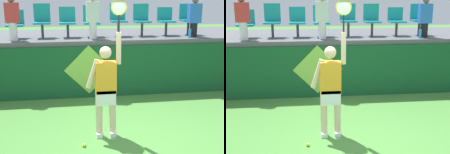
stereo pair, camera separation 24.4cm
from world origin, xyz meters
TOP-DOWN VIEW (x-y plane):
  - ground_plane at (0.00, 0.00)m, footprint 40.00×40.00m
  - court_back_wall at (0.00, 2.81)m, footprint 10.73×0.20m
  - spectator_platform at (0.00, 4.09)m, footprint 10.73×2.65m
  - tennis_player at (-0.39, 0.46)m, footprint 0.75×0.26m
  - tennis_ball at (-0.84, 0.05)m, footprint 0.07×0.07m
  - water_bottle at (2.23, 2.98)m, footprint 0.07×0.07m
  - stadium_chair_0 at (-2.40, 3.60)m, footprint 0.44×0.42m
  - stadium_chair_1 at (-1.70, 3.61)m, footprint 0.44×0.42m
  - stadium_chair_2 at (-1.03, 3.60)m, footprint 0.44×0.42m
  - stadium_chair_3 at (-0.37, 3.61)m, footprint 0.44×0.42m
  - stadium_chair_4 at (0.37, 3.61)m, footprint 0.44×0.42m
  - stadium_chair_5 at (1.04, 3.61)m, footprint 0.44×0.42m
  - stadium_chair_6 at (1.74, 3.60)m, footprint 0.44×0.42m
  - stadium_chair_7 at (2.40, 3.61)m, footprint 0.44×0.42m
  - spectator_0 at (-2.40, 3.19)m, footprint 0.34×0.21m
  - spectator_1 at (-0.37, 3.20)m, footprint 0.34×0.20m
  - spectator_2 at (2.40, 3.15)m, footprint 0.34×0.20m
  - wall_signage_mount at (-0.54, 2.71)m, footprint 1.27×0.01m

SIDE VIEW (x-z plane):
  - ground_plane at x=0.00m, z-range 0.00..0.00m
  - wall_signage_mount at x=-0.54m, z-range -0.69..0.69m
  - tennis_ball at x=-0.84m, z-range 0.00..0.07m
  - court_back_wall at x=0.00m, z-range 0.00..1.35m
  - tennis_player at x=-0.39m, z-range -0.30..2.25m
  - spectator_platform at x=0.00m, z-range 1.35..1.47m
  - water_bottle at x=2.23m, z-range 1.47..1.71m
  - stadium_chair_0 at x=-2.40m, z-range 1.51..2.25m
  - stadium_chair_6 at x=1.74m, z-range 1.53..2.31m
  - stadium_chair_2 at x=-1.03m, z-range 1.52..2.33m
  - stadium_chair_3 at x=-0.37m, z-range 1.51..2.36m
  - stadium_chair_5 at x=1.04m, z-range 1.52..2.40m
  - stadium_chair_1 at x=-1.70m, z-range 1.51..2.42m
  - stadium_chair_7 at x=2.40m, z-range 1.53..2.40m
  - stadium_chair_4 at x=0.37m, z-range 1.53..2.42m
  - spectator_2 at x=2.40m, z-range 1.49..2.56m
  - spectator_1 at x=-0.37m, z-range 1.50..2.65m
  - spectator_0 at x=-2.40m, z-range 1.51..2.66m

